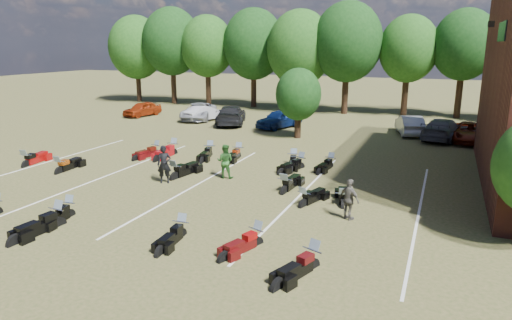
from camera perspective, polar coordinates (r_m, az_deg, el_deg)
The scene contains 33 objects.
ground at distance 18.18m, azimuth -3.62°, elevation -6.68°, with size 160.00×160.00×0.00m, color brown.
car_0 at distance 43.85m, azimuth -14.03°, elevation 6.21°, with size 1.57×3.91×1.33m, color maroon.
car_1 at distance 40.21m, azimuth -6.44°, elevation 5.83°, with size 1.39×3.98×1.31m, color #BCBCC0.
car_2 at distance 40.87m, azimuth -7.21°, elevation 6.03°, with size 2.38×5.17×1.44m, color gray.
car_3 at distance 38.22m, azimuth -3.14°, elevation 5.65°, with size 2.19×5.38×1.56m, color black.
car_4 at distance 36.49m, azimuth 2.92°, elevation 5.16°, with size 1.72×4.26×1.45m, color #0B1D4F.
car_5 at distance 35.63m, azimuth 18.64°, elevation 4.19°, with size 1.51×4.34×1.43m, color #A3A49F.
car_6 at distance 34.35m, azimuth 25.23°, elevation 3.13°, with size 2.20×4.76×1.32m, color #551304.
car_7 at distance 34.38m, azimuth 22.29°, elevation 3.57°, with size 2.08×5.13×1.49m, color #3E3E44.
person_black at distance 22.23m, azimuth -11.40°, elevation -0.54°, with size 0.67×0.44×1.83m, color black.
person_green at distance 22.67m, azimuth -3.89°, elevation -0.15°, with size 0.83×0.65×1.71m, color #275B22.
person_grey at distance 17.63m, azimuth 11.58°, elevation -4.85°, with size 0.94×0.39×1.60m, color #565149.
motorcycle_1 at distance 18.43m, azimuth -23.51°, elevation -7.59°, with size 0.77×2.41×1.35m, color black, non-canonical shape.
motorcycle_2 at distance 19.21m, azimuth -22.29°, elevation -6.59°, with size 0.68×2.14×1.19m, color black, non-canonical shape.
motorcycle_3 at distance 16.26m, azimuth -9.29°, elevation -9.44°, with size 0.65×2.05×1.14m, color black, non-canonical shape.
motorcycle_5 at distance 14.07m, azimuth 7.01°, elevation -13.29°, with size 0.70×2.20×1.23m, color black, non-canonical shape.
motorcycle_6 at distance 15.43m, azimuth 0.03°, elevation -10.60°, with size 0.66×2.07×1.15m, color #45090A, non-canonical shape.
motorcycle_7 at distance 27.92m, azimuth -26.76°, elevation -0.73°, with size 0.77×2.41×1.34m, color maroon, non-canonical shape.
motorcycle_8 at distance 25.77m, azimuth -23.33°, elevation -1.52°, with size 0.74×2.34×1.30m, color black, non-canonical shape.
motorcycle_10 at distance 23.00m, azimuth -10.08°, elevation -2.35°, with size 0.79×2.48×1.38m, color black, non-canonical shape.
motorcycle_11 at distance 20.58m, azimuth 3.57°, elevation -4.14°, with size 0.74×2.33×1.30m, color black, non-canonical shape.
motorcycle_12 at distance 19.00m, azimuth 5.96°, elevation -5.78°, with size 0.68×2.14×1.19m, color black, non-canonical shape.
motorcycle_13 at distance 19.21m, azimuth 10.74°, elevation -5.74°, with size 0.66×2.07×1.15m, color black, non-canonical shape.
motorcycle_14 at distance 28.21m, azimuth -12.36°, elevation 0.63°, with size 0.70×2.20×1.23m, color #490A0B, non-canonical shape.
motorcycle_15 at distance 28.13m, azimuth -10.27°, elevation 0.69°, with size 0.79×2.48×1.38m, color maroon, non-canonical shape.
motorcycle_16 at distance 27.45m, azimuth -5.77°, elevation 0.52°, with size 0.73×2.29×1.28m, color black, non-canonical shape.
motorcycle_17 at distance 26.92m, azimuth -2.22°, elevation 0.30°, with size 0.72×2.26×1.26m, color black, non-canonical shape.
motorcycle_18 at distance 24.69m, azimuth 5.55°, elevation -1.04°, with size 0.70×2.21×1.23m, color black, non-canonical shape.
motorcycle_19 at distance 25.44m, azimuth 4.70°, elevation -0.56°, with size 0.71×2.21×1.23m, color black, non-canonical shape.
motorcycle_20 at distance 25.04m, azimuth 9.25°, elevation -0.94°, with size 0.66×2.06×1.15m, color black, non-canonical shape.
tree_line at distance 45.02m, azimuth 11.98°, elevation 13.74°, with size 56.00×6.00×9.79m.
young_tree_midfield at distance 32.34m, azimuth 5.32°, elevation 8.17°, with size 3.20×3.20×4.70m.
parking_lines at distance 22.02m, azimuth -7.20°, elevation -2.97°, with size 20.10×14.00×0.01m.
Camera 1 is at (7.56, -15.20, 6.48)m, focal length 32.00 mm.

